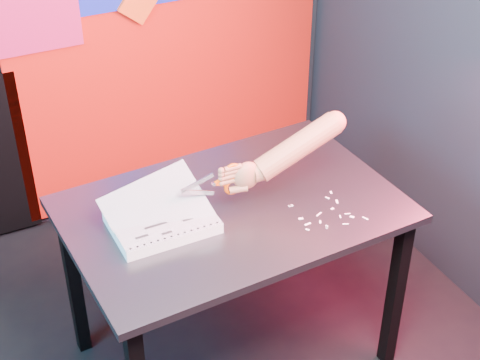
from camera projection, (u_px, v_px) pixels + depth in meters
room at (140, 115)px, 1.96m from camera, size 3.01×3.01×2.71m
backdrop at (47, 47)px, 3.28m from camera, size 2.88×0.05×2.08m
work_table at (233, 227)px, 2.69m from camera, size 1.22×0.84×0.75m
printout_stack at (162, 221)px, 2.52m from camera, size 0.37×0.26×0.18m
scissors at (229, 180)px, 2.55m from camera, size 0.23×0.02×0.13m
hand_forearm at (289, 151)px, 2.59m from camera, size 0.48×0.10×0.23m
paper_clippings at (326, 214)px, 2.59m from camera, size 0.23×0.21×0.00m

